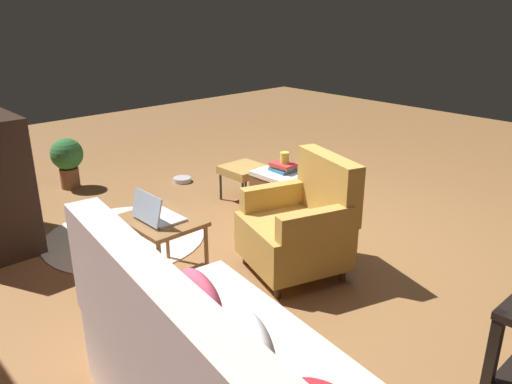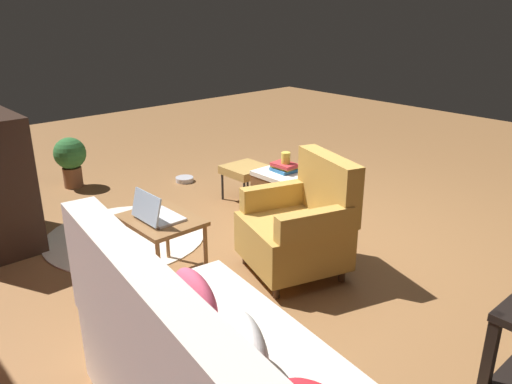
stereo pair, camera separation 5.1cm
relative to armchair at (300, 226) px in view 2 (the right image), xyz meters
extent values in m
plane|color=olive|center=(0.34, -0.38, -0.36)|extent=(12.00, 12.00, 0.00)
cube|color=silver|center=(-0.96, 1.74, 0.36)|extent=(1.90, 0.42, 0.56)
ellipsoid|color=white|center=(-1.01, 1.39, 0.22)|extent=(0.42, 0.29, 0.28)
ellipsoid|color=#DB4C6B|center=(-0.56, 1.33, 0.22)|extent=(0.42, 0.21, 0.28)
cube|color=#B78C3F|center=(0.02, 0.05, -0.10)|extent=(0.83, 0.83, 0.32)
cube|color=#B78C3F|center=(-0.07, -0.21, 0.28)|extent=(0.67, 0.33, 0.45)
cube|color=#B78C3F|center=(0.29, -0.03, 0.15)|extent=(0.27, 0.56, 0.18)
cube|color=#B78C3F|center=(-0.26, 0.14, 0.15)|extent=(0.27, 0.56, 0.18)
cylinder|color=#3F2819|center=(0.35, 0.23, -0.31)|extent=(0.05, 0.05, 0.10)
cylinder|color=#3F2819|center=(-0.15, 0.39, -0.31)|extent=(0.05, 0.05, 0.10)
cylinder|color=#3F2819|center=(0.19, -0.28, -0.31)|extent=(0.05, 0.05, 0.10)
cylinder|color=#3F2819|center=(-0.31, -0.12, -0.31)|extent=(0.05, 0.05, 0.10)
cube|color=black|center=(-1.55, 0.34, -0.09)|extent=(0.05, 0.05, 0.55)
cube|color=olive|center=(0.57, 0.81, 0.10)|extent=(0.56, 0.44, 0.03)
cylinder|color=olive|center=(0.32, 0.62, -0.14)|extent=(0.03, 0.03, 0.45)
cylinder|color=olive|center=(0.82, 0.62, -0.14)|extent=(0.03, 0.03, 0.45)
cylinder|color=olive|center=(0.32, 1.00, -0.14)|extent=(0.03, 0.03, 0.45)
cylinder|color=olive|center=(0.82, 1.00, -0.14)|extent=(0.03, 0.03, 0.45)
cube|color=silver|center=(0.57, 0.81, 0.13)|extent=(0.32, 0.22, 0.02)
cube|color=silver|center=(0.57, 0.92, 0.23)|extent=(0.32, 0.06, 0.20)
cube|color=#384C51|center=(2.11, 1.37, 0.30)|extent=(0.54, 0.01, 0.38)
cube|color=brown|center=(0.73, -0.58, -0.14)|extent=(0.44, 0.44, 0.44)
cube|color=silver|center=(0.73, -0.58, 0.10)|extent=(0.45, 0.45, 0.04)
cube|color=#2D72B2|center=(0.74, -0.58, 0.13)|extent=(0.21, 0.21, 0.03)
cube|color=gold|center=(0.74, -0.59, 0.16)|extent=(0.21, 0.18, 0.02)
cube|color=red|center=(0.73, -0.56, 0.18)|extent=(0.22, 0.16, 0.03)
cylinder|color=#E5D14C|center=(0.72, -0.57, 0.25)|extent=(0.08, 0.08, 0.10)
cube|color=#262628|center=(0.83, -0.66, 0.13)|extent=(0.06, 0.16, 0.02)
cube|color=#AD8442|center=(1.37, -0.66, -0.04)|extent=(0.40, 0.40, 0.08)
cylinder|color=#262628|center=(1.20, -0.83, -0.22)|extent=(0.02, 0.02, 0.28)
cylinder|color=#262628|center=(1.54, -0.83, -0.22)|extent=(0.02, 0.02, 0.28)
cylinder|color=#262628|center=(1.20, -0.49, -0.22)|extent=(0.02, 0.02, 0.28)
cylinder|color=#262628|center=(1.54, -0.49, -0.22)|extent=(0.02, 0.02, 0.28)
cylinder|color=beige|center=(1.41, 0.68, -0.36)|extent=(1.36, 1.36, 0.01)
cylinder|color=silver|center=(2.26, -0.52, -0.34)|extent=(0.20, 0.20, 0.05)
cylinder|color=brown|center=(2.93, 0.48, -0.25)|extent=(0.20, 0.20, 0.22)
sphere|color=#2D6B33|center=(2.93, 0.48, 0.02)|extent=(0.34, 0.34, 0.34)
camera|label=1|loc=(-2.24, 2.53, 1.52)|focal=35.45mm
camera|label=2|loc=(-2.27, 2.49, 1.52)|focal=35.45mm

